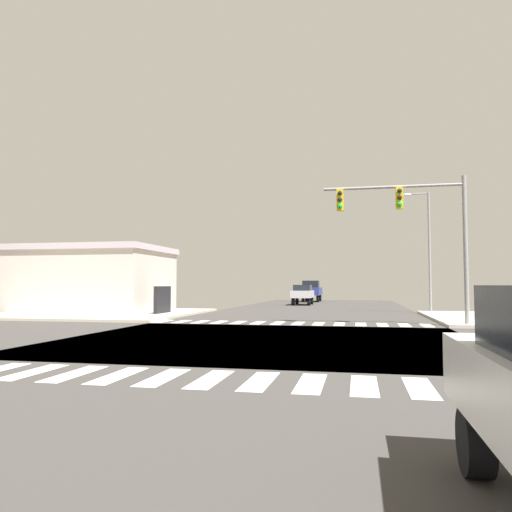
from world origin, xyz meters
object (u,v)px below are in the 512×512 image
at_px(traffic_signal_mast, 409,216).
at_px(street_lamp, 426,240).
at_px(sedan_nearside_1, 303,293).
at_px(pickup_crossing_1, 312,290).
at_px(bank_building, 53,279).

distance_m(traffic_signal_mast, street_lamp, 11.09).
distance_m(street_lamp, sedan_nearside_1, 15.83).
bearing_deg(sedan_nearside_1, street_lamp, 128.65).
relative_size(street_lamp, pickup_crossing_1, 1.59).
bearing_deg(pickup_crossing_1, bank_building, 56.03).
relative_size(bank_building, pickup_crossing_1, 3.47).
xyz_separation_m(street_lamp, bank_building, (-25.83, -2.99, -2.58)).
relative_size(traffic_signal_mast, sedan_nearside_1, 1.60).
relative_size(traffic_signal_mast, pickup_crossing_1, 1.35).
height_order(traffic_signal_mast, sedan_nearside_1, traffic_signal_mast).
distance_m(sedan_nearside_1, pickup_crossing_1, 9.07).
bearing_deg(traffic_signal_mast, pickup_crossing_1, 103.21).
bearing_deg(bank_building, traffic_signal_mast, -18.40).
bearing_deg(street_lamp, sedan_nearside_1, 128.65).
distance_m(traffic_signal_mast, pickup_crossing_1, 33.06).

